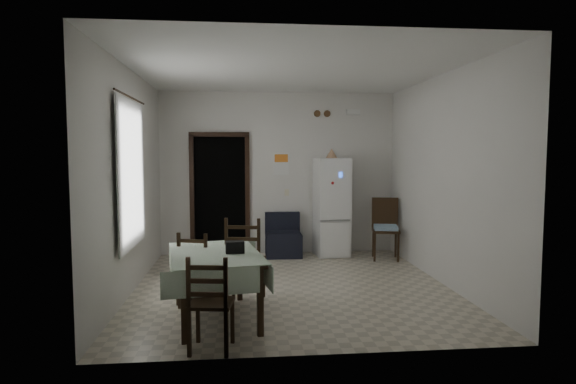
% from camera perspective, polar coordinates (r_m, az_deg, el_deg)
% --- Properties ---
extents(ground, '(4.50, 4.50, 0.00)m').
position_cam_1_polar(ground, '(6.68, 0.43, -11.10)').
color(ground, '#BBB199').
rests_on(ground, ground).
extents(ceiling, '(4.20, 4.50, 0.02)m').
position_cam_1_polar(ceiling, '(6.52, 0.45, 14.25)').
color(ceiling, white).
rests_on(ceiling, ground).
extents(wall_back, '(4.20, 0.02, 2.90)m').
position_cam_1_polar(wall_back, '(8.68, -1.14, 2.24)').
color(wall_back, silver).
rests_on(wall_back, ground).
extents(wall_front, '(4.20, 0.02, 2.90)m').
position_cam_1_polar(wall_front, '(4.21, 3.69, -0.29)').
color(wall_front, silver).
rests_on(wall_front, ground).
extents(wall_left, '(0.02, 4.50, 2.90)m').
position_cam_1_polar(wall_left, '(6.56, -18.14, 1.25)').
color(wall_left, silver).
rests_on(wall_left, ground).
extents(wall_right, '(0.02, 4.50, 2.90)m').
position_cam_1_polar(wall_right, '(6.98, 17.85, 1.44)').
color(wall_right, silver).
rests_on(wall_right, ground).
extents(doorway, '(1.06, 0.52, 2.22)m').
position_cam_1_polar(doorway, '(8.88, -8.01, -0.26)').
color(doorway, black).
rests_on(doorway, ground).
extents(window_recess, '(0.10, 1.20, 1.60)m').
position_cam_1_polar(window_recess, '(6.37, -18.98, 2.03)').
color(window_recess, silver).
rests_on(window_recess, ground).
extents(curtain, '(0.02, 1.45, 1.85)m').
position_cam_1_polar(curtain, '(6.34, -18.02, 2.05)').
color(curtain, silver).
rests_on(curtain, ground).
extents(curtain_rod, '(0.02, 1.60, 0.02)m').
position_cam_1_polar(curtain_rod, '(6.37, -18.14, 10.61)').
color(curtain_rod, black).
rests_on(curtain_rod, ground).
extents(calendar, '(0.28, 0.02, 0.40)m').
position_cam_1_polar(calendar, '(8.66, -0.81, 3.37)').
color(calendar, white).
rests_on(calendar, ground).
extents(calendar_image, '(0.24, 0.01, 0.14)m').
position_cam_1_polar(calendar_image, '(8.66, -0.80, 4.03)').
color(calendar_image, orange).
rests_on(calendar_image, ground).
extents(light_switch, '(0.08, 0.02, 0.12)m').
position_cam_1_polar(light_switch, '(8.70, -0.15, -0.06)').
color(light_switch, beige).
rests_on(light_switch, ground).
extents(vent_left, '(0.12, 0.03, 0.12)m').
position_cam_1_polar(vent_left, '(8.77, 3.48, 9.26)').
color(vent_left, brown).
rests_on(vent_left, ground).
extents(vent_right, '(0.12, 0.03, 0.12)m').
position_cam_1_polar(vent_right, '(8.80, 4.65, 9.24)').
color(vent_right, brown).
rests_on(vent_right, ground).
extents(emergency_light, '(0.25, 0.07, 0.09)m').
position_cam_1_polar(emergency_light, '(8.87, 7.71, 9.37)').
color(emergency_light, white).
rests_on(emergency_light, ground).
extents(fridge, '(0.61, 0.61, 1.72)m').
position_cam_1_polar(fridge, '(8.53, 5.20, -1.78)').
color(fridge, white).
rests_on(fridge, ground).
extents(tan_cone, '(0.21, 0.21, 0.17)m').
position_cam_1_polar(tan_cone, '(8.43, 5.18, 4.59)').
color(tan_cone, tan).
rests_on(tan_cone, fridge).
extents(navy_seat, '(0.63, 0.62, 0.75)m').
position_cam_1_polar(navy_seat, '(8.48, -0.54, -5.11)').
color(navy_seat, black).
rests_on(navy_seat, ground).
extents(corner_chair, '(0.54, 0.54, 1.04)m').
position_cam_1_polar(corner_chair, '(8.37, 11.50, -4.33)').
color(corner_chair, black).
rests_on(corner_chair, ground).
extents(dining_table, '(1.15, 1.55, 0.74)m').
position_cam_1_polar(dining_table, '(5.39, -8.59, -10.95)').
color(dining_table, '#A3B89D').
rests_on(dining_table, ground).
extents(black_bag, '(0.21, 0.14, 0.13)m').
position_cam_1_polar(black_bag, '(5.24, -6.31, -6.50)').
color(black_bag, black).
rests_on(black_bag, dining_table).
extents(dining_chair_far_left, '(0.48, 0.48, 0.89)m').
position_cam_1_polar(dining_chair_far_left, '(5.88, -10.64, -8.86)').
color(dining_chair_far_left, black).
rests_on(dining_chair_far_left, ground).
extents(dining_chair_far_right, '(0.53, 0.53, 1.05)m').
position_cam_1_polar(dining_chair_far_right, '(5.93, -5.05, -7.91)').
color(dining_chair_far_right, black).
rests_on(dining_chair_far_right, ground).
extents(dining_chair_near_head, '(0.44, 0.44, 0.90)m').
position_cam_1_polar(dining_chair_near_head, '(4.57, -9.08, -12.74)').
color(dining_chair_near_head, black).
rests_on(dining_chair_near_head, ground).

